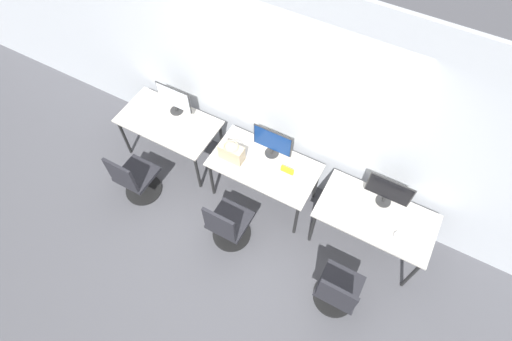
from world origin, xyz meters
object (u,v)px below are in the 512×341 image
object	(u,v)px
monitor_right	(389,191)
keyboard_right	(373,225)
monitor_left	(174,99)
monitor_center	(272,142)
office_chair_left	(135,179)
mouse_center	(278,182)
keyboard_center	(258,175)
handbag	(231,152)
office_chair_center	(228,226)
office_chair_right	(337,292)
mouse_right	(397,235)
keyboard_left	(163,126)
mouse_left	(181,133)

from	to	relation	value
monitor_right	keyboard_right	world-z (taller)	monitor_right
monitor_left	monitor_center	distance (m)	1.40
office_chair_left	mouse_center	world-z (taller)	office_chair_left
keyboard_center	handbag	xyz separation A→B (m)	(-0.39, 0.06, 0.11)
office_chair_center	handbag	size ratio (longest dim) A/B	2.88
monitor_left	office_chair_right	bearing A→B (deg)	-21.08
mouse_center	keyboard_right	size ratio (longest dim) A/B	0.24
office_chair_center	mouse_right	bearing A→B (deg)	19.92
office_chair_center	monitor_right	world-z (taller)	monitor_right
office_chair_left	office_chair_center	size ratio (longest dim) A/B	1.00
keyboard_center	monitor_right	xyz separation A→B (m)	(1.40, 0.37, 0.21)
monitor_right	keyboard_left	bearing A→B (deg)	-173.57
monitor_left	office_chair_right	distance (m)	3.00
office_chair_left	monitor_right	size ratio (longest dim) A/B	1.76
mouse_right	handbag	xyz separation A→B (m)	(-2.04, 0.02, 0.10)
monitor_left	mouse_left	distance (m)	0.44
mouse_left	monitor_right	world-z (taller)	monitor_right
monitor_right	office_chair_right	size ratio (longest dim) A/B	0.57
keyboard_left	office_chair_left	world-z (taller)	office_chair_left
monitor_left	office_chair_left	size ratio (longest dim) A/B	0.57
monitor_left	handbag	xyz separation A→B (m)	(1.01, -0.30, -0.11)
keyboard_center	mouse_right	distance (m)	1.66
office_chair_center	office_chair_right	xyz separation A→B (m)	(1.43, -0.11, 0.00)
office_chair_right	mouse_right	bearing A→B (deg)	67.23
monitor_left	monitor_center	world-z (taller)	same
office_chair_right	keyboard_left	bearing A→B (deg)	164.72
keyboard_left	office_chair_center	world-z (taller)	office_chair_center
keyboard_center	mouse_center	size ratio (longest dim) A/B	4.24
keyboard_center	mouse_center	xyz separation A→B (m)	(0.25, 0.02, 0.01)
keyboard_right	office_chair_left	bearing A→B (deg)	-167.55
keyboard_left	mouse_left	world-z (taller)	mouse_left
monitor_left	keyboard_right	xyz separation A→B (m)	(2.80, -0.34, -0.21)
office_chair_center	mouse_right	xyz separation A→B (m)	(1.74, 0.63, 0.38)
office_chair_right	office_chair_left	bearing A→B (deg)	178.10
mouse_left	mouse_center	world-z (taller)	same
monitor_left	keyboard_right	bearing A→B (deg)	-6.92
mouse_center	office_chair_right	distance (m)	1.36
keyboard_center	handbag	world-z (taller)	handbag
monitor_left	office_chair_left	distance (m)	1.13
mouse_right	monitor_left	bearing A→B (deg)	173.94
monitor_center	monitor_right	size ratio (longest dim) A/B	1.00
monitor_left	keyboard_center	distance (m)	1.46
mouse_left	handbag	bearing A→B (deg)	-0.91
mouse_left	keyboard_center	bearing A→B (deg)	-3.84
monitor_center	office_chair_right	xyz separation A→B (m)	(1.35, -1.05, -0.58)
monitor_center	keyboard_left	bearing A→B (deg)	-167.87
monitor_center	keyboard_center	world-z (taller)	monitor_center
mouse_center	keyboard_right	distance (m)	1.15
mouse_left	keyboard_center	xyz separation A→B (m)	(1.13, -0.08, -0.01)
office_chair_center	keyboard_left	bearing A→B (deg)	154.00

